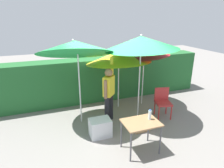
{
  "coord_description": "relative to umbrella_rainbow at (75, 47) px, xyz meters",
  "views": [
    {
      "loc": [
        -1.84,
        -4.71,
        2.99
      ],
      "look_at": [
        0.0,
        0.3,
        1.1
      ],
      "focal_mm": 31.69,
      "sensor_mm": 36.0,
      "label": 1
    }
  ],
  "objects": [
    {
      "name": "ground_plane",
      "position": [
        0.96,
        -0.43,
        -2.18
      ],
      "size": [
        24.0,
        24.0,
        0.0
      ],
      "primitive_type": "plane",
      "color": "gray"
    },
    {
      "name": "hedge_row",
      "position": [
        0.96,
        1.45,
        -1.41
      ],
      "size": [
        8.0,
        0.7,
        1.53
      ],
      "primitive_type": "cube",
      "color": "#23602D",
      "rests_on": "ground_plane"
    },
    {
      "name": "umbrella_rainbow",
      "position": [
        0.0,
        0.0,
        0.0
      ],
      "size": [
        2.06,
        2.02,
        2.7
      ],
      "color": "silver",
      "rests_on": "ground_plane"
    },
    {
      "name": "umbrella_orange",
      "position": [
        1.42,
        0.54,
        -0.46
      ],
      "size": [
        2.07,
        2.08,
        2.02
      ],
      "color": "silver",
      "rests_on": "ground_plane"
    },
    {
      "name": "umbrella_yellow",
      "position": [
        1.72,
        -0.35,
        0.08
      ],
      "size": [
        2.06,
        2.06,
        2.52
      ],
      "color": "silver",
      "rests_on": "ground_plane"
    },
    {
      "name": "umbrella_navy",
      "position": [
        2.29,
        0.47,
        -0.36
      ],
      "size": [
        1.67,
        1.65,
        2.11
      ],
      "color": "silver",
      "rests_on": "ground_plane"
    },
    {
      "name": "person_vendor",
      "position": [
        0.82,
        -0.26,
        -1.24
      ],
      "size": [
        0.44,
        0.47,
        1.88
      ],
      "color": "black",
      "rests_on": "ground_plane"
    },
    {
      "name": "chair_plastic",
      "position": [
        2.46,
        -0.53,
        -1.67
      ],
      "size": [
        0.53,
        0.53,
        0.89
      ],
      "color": "#B72D2D",
      "rests_on": "ground_plane"
    },
    {
      "name": "cooler_box",
      "position": [
        0.36,
        -0.9,
        -1.95
      ],
      "size": [
        0.53,
        0.4,
        0.47
      ],
      "primitive_type": "cube",
      "color": "silver",
      "rests_on": "ground_plane"
    },
    {
      "name": "crate_cardboard",
      "position": [
        1.47,
        -0.99,
        -2.02
      ],
      "size": [
        0.42,
        0.36,
        0.31
      ],
      "primitive_type": "cube",
      "color": "#9E7A4C",
      "rests_on": "ground_plane"
    },
    {
      "name": "folding_table",
      "position": [
        1.05,
        -1.77,
        -1.53
      ],
      "size": [
        0.8,
        0.6,
        0.74
      ],
      "color": "#4C4C51",
      "rests_on": "ground_plane"
    },
    {
      "name": "bottle_water",
      "position": [
        1.28,
        -1.73,
        -1.32
      ],
      "size": [
        0.07,
        0.07,
        0.24
      ],
      "color": "silver",
      "rests_on": "folding_table"
    }
  ]
}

